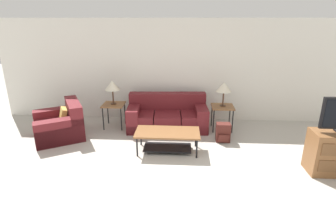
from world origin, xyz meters
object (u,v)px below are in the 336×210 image
object	(u,v)px
table_lamp_left	(112,86)
armchair	(61,125)
table_lamp_right	(224,87)
side_table_left	(114,107)
couch	(167,116)
side_table_right	(222,109)
backpack	(223,133)
coffee_table	(167,137)

from	to	relation	value
table_lamp_left	armchair	bearing A→B (deg)	-149.77
table_lamp_left	table_lamp_right	world-z (taller)	same
side_table_left	couch	bearing A→B (deg)	1.28
couch	side_table_right	distance (m)	1.34
couch	table_lamp_left	bearing A→B (deg)	-178.72
couch	table_lamp_left	xyz separation A→B (m)	(-1.32, -0.03, 0.76)
armchair	backpack	xyz separation A→B (m)	(3.66, -0.04, -0.08)
side_table_right	table_lamp_right	distance (m)	0.53
couch	coffee_table	distance (m)	1.22
table_lamp_right	coffee_table	bearing A→B (deg)	-136.35
side_table_right	backpack	size ratio (longest dim) A/B	1.43
coffee_table	couch	bearing A→B (deg)	93.52
side_table_left	backpack	world-z (taller)	side_table_left
coffee_table	side_table_left	size ratio (longest dim) A/B	2.14
table_lamp_left	couch	bearing A→B (deg)	1.28
coffee_table	side_table_left	xyz separation A→B (m)	(-1.39, 1.19, 0.21)
coffee_table	table_lamp_left	xyz separation A→B (m)	(-1.39, 1.19, 0.74)
side_table_left	table_lamp_left	world-z (taller)	table_lamp_left
couch	backpack	world-z (taller)	couch
couch	side_table_left	bearing A→B (deg)	-178.72
side_table_right	backpack	bearing A→B (deg)	-94.90
table_lamp_right	armchair	bearing A→B (deg)	-170.42
table_lamp_left	backpack	bearing A→B (deg)	-14.44
table_lamp_left	table_lamp_right	xyz separation A→B (m)	(2.64, 0.00, 0.00)
backpack	couch	bearing A→B (deg)	151.24
couch	side_table_right	xyz separation A→B (m)	(1.32, -0.03, 0.24)
armchair	side_table_right	xyz separation A→B (m)	(3.72, 0.63, 0.25)
side_table_left	armchair	bearing A→B (deg)	-149.77
couch	table_lamp_right	bearing A→B (deg)	-1.28
coffee_table	armchair	bearing A→B (deg)	167.14
backpack	side_table_right	bearing A→B (deg)	85.10
table_lamp_right	backpack	xyz separation A→B (m)	(-0.06, -0.67, -0.86)
armchair	table_lamp_right	bearing A→B (deg)	9.58
side_table_left	backpack	distance (m)	2.69
side_table_right	backpack	distance (m)	0.75
armchair	coffee_table	size ratio (longest dim) A/B	1.11
coffee_table	side_table_right	distance (m)	1.74
side_table_right	table_lamp_right	size ratio (longest dim) A/B	1.03
side_table_right	table_lamp_left	distance (m)	2.69
coffee_table	backpack	world-z (taller)	coffee_table
side_table_right	armchair	bearing A→B (deg)	-170.42
couch	backpack	bearing A→B (deg)	-28.76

